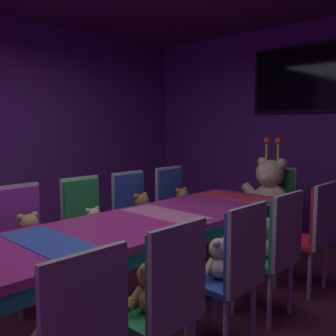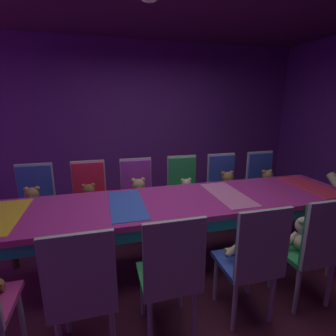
% 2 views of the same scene
% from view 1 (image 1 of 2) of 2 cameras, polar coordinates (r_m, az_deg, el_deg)
% --- Properties ---
extents(ground_plane, '(7.90, 7.90, 0.00)m').
position_cam_1_polar(ground_plane, '(3.16, -7.55, -21.61)').
color(ground_plane, '#591E33').
extents(wall_back, '(5.20, 0.12, 2.80)m').
position_cam_1_polar(wall_back, '(5.39, 19.87, 5.20)').
color(wall_back, '#59267F').
rests_on(wall_back, ground_plane).
extents(banquet_table, '(0.90, 3.72, 0.75)m').
position_cam_1_polar(banquet_table, '(2.91, -7.75, -10.09)').
color(banquet_table, '#B22D8C').
rests_on(banquet_table, ground_plane).
extents(chair_left_2, '(0.42, 0.41, 0.98)m').
position_cam_1_polar(chair_left_2, '(3.46, -20.79, -8.81)').
color(chair_left_2, purple).
rests_on(chair_left_2, ground_plane).
extents(teddy_left_2, '(0.26, 0.34, 0.32)m').
position_cam_1_polar(teddy_left_2, '(3.34, -19.69, -9.37)').
color(teddy_left_2, tan).
rests_on(teddy_left_2, chair_left_2).
extents(chair_left_3, '(0.42, 0.41, 0.98)m').
position_cam_1_polar(chair_left_3, '(3.78, -12.11, -7.26)').
color(chair_left_3, '#268C4C').
rests_on(chair_left_3, ground_plane).
extents(teddy_left_3, '(0.22, 0.28, 0.26)m').
position_cam_1_polar(teddy_left_3, '(3.67, -10.84, -8.04)').
color(teddy_left_3, beige).
rests_on(teddy_left_3, chair_left_3).
extents(chair_left_4, '(0.42, 0.41, 0.98)m').
position_cam_1_polar(chair_left_4, '(4.12, -5.21, -6.00)').
color(chair_left_4, '#2D47B2').
rests_on(chair_left_4, ground_plane).
extents(teddy_left_4, '(0.26, 0.34, 0.32)m').
position_cam_1_polar(teddy_left_4, '(4.01, -3.83, -6.32)').
color(teddy_left_4, olive).
rests_on(teddy_left_4, chair_left_4).
extents(chair_left_5, '(0.42, 0.41, 0.98)m').
position_cam_1_polar(chair_left_5, '(4.55, 0.78, -4.77)').
color(chair_left_5, '#2D47B2').
rests_on(chair_left_5, ground_plane).
extents(teddy_left_5, '(0.25, 0.32, 0.30)m').
position_cam_1_polar(teddy_left_5, '(4.46, 2.15, -5.13)').
color(teddy_left_5, '#9E7247').
rests_on(teddy_left_5, chair_left_5).
extents(teddy_right_1, '(0.26, 0.34, 0.32)m').
position_cam_1_polar(teddy_right_1, '(1.92, -15.86, -21.41)').
color(teddy_right_1, '#9E7247').
rests_on(teddy_right_1, chair_right_1).
extents(chair_right_2, '(0.42, 0.41, 0.98)m').
position_cam_1_polar(chair_right_2, '(2.14, -0.07, -18.02)').
color(chair_right_2, '#268C4C').
rests_on(chair_right_2, ground_plane).
extents(teddy_right_2, '(0.23, 0.30, 0.28)m').
position_cam_1_polar(teddy_right_2, '(2.24, -2.84, -17.37)').
color(teddy_right_2, '#9E7247').
rests_on(teddy_right_2, chair_right_2).
extents(chair_right_3, '(0.42, 0.41, 0.98)m').
position_cam_1_polar(chair_right_3, '(2.60, 10.05, -13.61)').
color(chair_right_3, '#2D47B2').
rests_on(chair_right_3, ground_plane).
extents(teddy_right_3, '(0.23, 0.29, 0.28)m').
position_cam_1_polar(teddy_right_3, '(2.68, 7.43, -13.34)').
color(teddy_right_3, beige).
rests_on(teddy_right_3, chair_right_3).
extents(chair_right_4, '(0.42, 0.41, 0.98)m').
position_cam_1_polar(chair_right_4, '(3.07, 15.81, -10.60)').
color(chair_right_4, '#268C4C').
rests_on(chair_right_4, ground_plane).
extents(teddy_right_4, '(0.25, 0.32, 0.30)m').
position_cam_1_polar(teddy_right_4, '(3.14, 13.43, -10.32)').
color(teddy_right_4, beige).
rests_on(teddy_right_4, chair_right_4).
extents(chair_right_5, '(0.42, 0.41, 0.98)m').
position_cam_1_polar(chair_right_5, '(3.64, 20.85, -8.08)').
color(chair_right_5, red).
rests_on(chair_right_5, ground_plane).
extents(throne_chair, '(0.41, 0.42, 0.98)m').
position_cam_1_polar(throne_chair, '(4.76, 15.60, -4.51)').
color(throne_chair, '#268C4C').
rests_on(throne_chair, ground_plane).
extents(king_teddy_bear, '(0.68, 0.53, 0.87)m').
position_cam_1_polar(king_teddy_bear, '(4.59, 14.66, -3.09)').
color(king_teddy_bear, beige).
rests_on(king_teddy_bear, throne_chair).
extents(wall_tv, '(1.46, 0.06, 0.85)m').
position_cam_1_polar(wall_tv, '(5.34, 19.73, 12.19)').
color(wall_tv, black).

